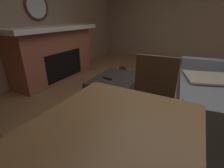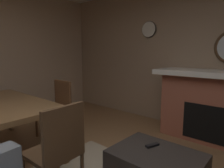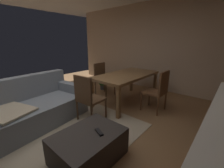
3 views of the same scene
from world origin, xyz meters
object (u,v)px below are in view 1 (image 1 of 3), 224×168
object	(u,v)px
dining_chair_west	(152,96)
small_dog	(131,76)
fireplace	(54,54)
couch	(223,99)
ottoman_coffee_table	(116,89)
tv_remote	(107,78)
round_wall_mirror	(37,6)

from	to	relation	value
dining_chair_west	small_dog	bearing A→B (deg)	-150.75
fireplace	couch	distance (m)	3.12
ottoman_coffee_table	small_dog	xyz separation A→B (m)	(-0.73, -0.02, -0.01)
couch	small_dog	xyz separation A→B (m)	(-0.58, -1.51, -0.12)
dining_chair_west	tv_remote	bearing A→B (deg)	-121.88
fireplace	round_wall_mirror	bearing A→B (deg)	-90.00
tv_remote	small_dog	bearing A→B (deg)	-166.06
fireplace	small_dog	size ratio (longest dim) A/B	3.75
fireplace	tv_remote	world-z (taller)	fireplace
dining_chair_west	small_dog	distance (m)	1.59
round_wall_mirror	couch	size ratio (longest dim) A/B	0.27
ottoman_coffee_table	dining_chair_west	distance (m)	1.03
fireplace	tv_remote	bearing A→B (deg)	76.76
small_dog	tv_remote	bearing A→B (deg)	-5.44
couch	tv_remote	bearing A→B (deg)	-80.81
ottoman_coffee_table	round_wall_mirror	bearing A→B (deg)	-97.60
ottoman_coffee_table	dining_chair_west	world-z (taller)	dining_chair_west
small_dog	dining_chair_west	bearing A→B (deg)	29.25
round_wall_mirror	ottoman_coffee_table	world-z (taller)	round_wall_mirror
dining_chair_west	small_dog	size ratio (longest dim) A/B	1.72
fireplace	couch	xyz separation A→B (m)	(0.10, 3.10, -0.26)
tv_remote	dining_chair_west	world-z (taller)	dining_chair_west
fireplace	small_dog	bearing A→B (deg)	106.73
couch	ottoman_coffee_table	xyz separation A→B (m)	(0.15, -1.49, -0.12)
fireplace	round_wall_mirror	size ratio (longest dim) A/B	3.70
tv_remote	ottoman_coffee_table	bearing A→B (deg)	156.49
couch	fireplace	bearing A→B (deg)	-91.83
tv_remote	small_dog	xyz separation A→B (m)	(-0.84, 0.08, -0.21)
fireplace	ottoman_coffee_table	bearing A→B (deg)	81.08
tv_remote	small_dog	world-z (taller)	tv_remote
couch	tv_remote	xyz separation A→B (m)	(0.26, -1.59, 0.09)
couch	small_dog	size ratio (longest dim) A/B	3.76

